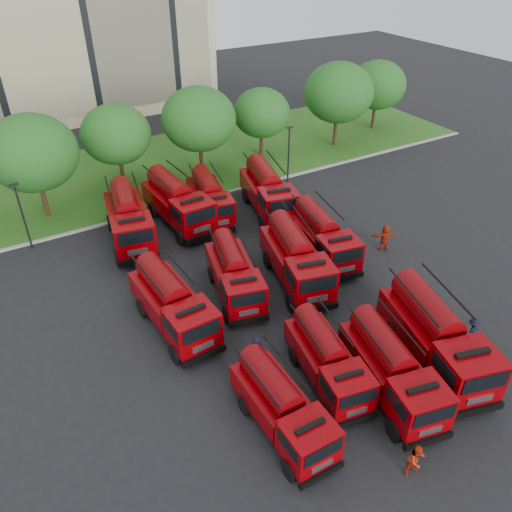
{
  "coord_description": "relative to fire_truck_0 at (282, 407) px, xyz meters",
  "views": [
    {
      "loc": [
        -11.33,
        -16.92,
        19.61
      ],
      "look_at": [
        2.05,
        5.89,
        1.8
      ],
      "focal_mm": 35.0,
      "sensor_mm": 36.0,
      "label": 1
    }
  ],
  "objects": [
    {
      "name": "ground",
      "position": [
        2.85,
        4.74,
        -1.46
      ],
      "size": [
        140.0,
        140.0,
        0.0
      ],
      "primitive_type": "plane",
      "color": "black",
      "rests_on": "ground"
    },
    {
      "name": "lawn",
      "position": [
        2.85,
        30.74,
        -1.4
      ],
      "size": [
        70.0,
        16.0,
        0.12
      ],
      "primitive_type": "cube",
      "color": "#284B14",
      "rests_on": "ground"
    },
    {
      "name": "curb",
      "position": [
        2.85,
        22.64,
        -1.39
      ],
      "size": [
        70.0,
        0.3,
        0.14
      ],
      "primitive_type": "cube",
      "color": "gray",
      "rests_on": "ground"
    },
    {
      "name": "tree_2",
      "position": [
        -5.15,
        26.24,
        3.9
      ],
      "size": [
        6.72,
        6.72,
        8.22
      ],
      "color": "#382314",
      "rests_on": "ground"
    },
    {
      "name": "tree_3",
      "position": [
        1.85,
        28.74,
        3.23
      ],
      "size": [
        5.88,
        5.88,
        7.19
      ],
      "color": "#382314",
      "rests_on": "ground"
    },
    {
      "name": "tree_4",
      "position": [
        8.85,
        27.24,
        3.76
      ],
      "size": [
        6.55,
        6.55,
        8.01
      ],
      "color": "#382314",
      "rests_on": "ground"
    },
    {
      "name": "tree_5",
      "position": [
        15.85,
        28.24,
        2.89
      ],
      "size": [
        5.46,
        5.46,
        6.68
      ],
      "color": "#382314",
      "rests_on": "ground"
    },
    {
      "name": "tree_6",
      "position": [
        23.85,
        26.74,
        4.03
      ],
      "size": [
        6.89,
        6.89,
        8.42
      ],
      "color": "#382314",
      "rests_on": "ground"
    },
    {
      "name": "tree_7",
      "position": [
        30.85,
        28.74,
        3.36
      ],
      "size": [
        6.05,
        6.05,
        7.39
      ],
      "color": "#382314",
      "rests_on": "ground"
    },
    {
      "name": "lamp_post_0",
      "position": [
        -7.15,
        21.94,
        1.44
      ],
      "size": [
        0.6,
        0.25,
        5.11
      ],
      "color": "black",
      "rests_on": "ground"
    },
    {
      "name": "lamp_post_1",
      "position": [
        14.85,
        21.94,
        1.44
      ],
      "size": [
        0.6,
        0.25,
        5.11
      ],
      "color": "black",
      "rests_on": "ground"
    },
    {
      "name": "fire_truck_0",
      "position": [
        0.0,
        0.0,
        0.0
      ],
      "size": [
        2.4,
        6.39,
        2.9
      ],
      "rotation": [
        0.0,
        0.0,
        -0.01
      ],
      "color": "black",
      "rests_on": "ground"
    },
    {
      "name": "fire_truck_1",
      "position": [
        3.53,
        1.32,
        -0.01
      ],
      "size": [
        3.31,
        6.61,
        2.87
      ],
      "rotation": [
        0.0,
        0.0,
        -0.19
      ],
      "color": "black",
      "rests_on": "ground"
    },
    {
      "name": "fire_truck_2",
      "position": [
        5.74,
        -0.87,
        0.14
      ],
      "size": [
        3.84,
        7.32,
        3.17
      ],
      "rotation": [
        0.0,
        0.0,
        -0.22
      ],
      "color": "black",
      "rests_on": "ground"
    },
    {
      "name": "fire_truck_3",
      "position": [
        9.16,
        -0.46,
        0.36
      ],
      "size": [
        4.74,
        8.37,
        3.61
      ],
      "rotation": [
        0.0,
        0.0,
        -0.27
      ],
      "color": "black",
      "rests_on": "ground"
    },
    {
      "name": "fire_truck_4",
      "position": [
        -1.5,
        9.03,
        0.23
      ],
      "size": [
        2.99,
        7.47,
        3.35
      ],
      "rotation": [
        0.0,
        0.0,
        0.05
      ],
      "color": "black",
      "rests_on": "ground"
    },
    {
      "name": "fire_truck_5",
      "position": [
        2.93,
        9.93,
        0.11
      ],
      "size": [
        3.94,
        7.19,
        3.11
      ],
      "rotation": [
        0.0,
        0.0,
        -0.25
      ],
      "color": "black",
      "rests_on": "ground"
    },
    {
      "name": "fire_truck_6",
      "position": [
        6.98,
        9.2,
        0.29
      ],
      "size": [
        4.41,
        8.05,
        3.48
      ],
      "rotation": [
        0.0,
        0.0,
        -0.25
      ],
      "color": "black",
      "rests_on": "ground"
    },
    {
      "name": "fire_truck_7",
      "position": [
        10.18,
        10.62,
        0.19
      ],
      "size": [
        3.74,
        7.51,
        3.27
      ],
      "rotation": [
        0.0,
        0.0,
        -0.19
      ],
      "color": "black",
      "rests_on": "ground"
    },
    {
      "name": "fire_truck_8",
      "position": [
        -0.57,
        19.42,
        0.36
      ],
      "size": [
        4.14,
        8.3,
        3.61
      ],
      "rotation": [
        0.0,
        0.0,
        -0.19
      ],
      "color": "black",
      "rests_on": "ground"
    },
    {
      "name": "fire_truck_9",
      "position": [
        3.44,
        19.99,
        0.36
      ],
      "size": [
        3.25,
        8.06,
        3.61
      ],
      "rotation": [
        0.0,
        0.0,
        0.05
      ],
      "color": "black",
      "rests_on": "ground"
    },
    {
      "name": "fire_truck_10",
      "position": [
        6.05,
        19.77,
        0.13
      ],
      "size": [
        3.75,
        7.26,
        3.15
      ],
      "rotation": [
        0.0,
        0.0,
        -0.21
      ],
      "color": "black",
      "rests_on": "ground"
    },
    {
      "name": "fire_truck_11",
      "position": [
        10.39,
        18.1,
        0.35
      ],
      "size": [
        4.54,
        8.31,
        3.59
      ],
      "rotation": [
        0.0,
        0.0,
        -0.25
      ],
      "color": "black",
      "rests_on": "ground"
    },
    {
      "name": "firefighter_0",
      "position": [
        10.84,
        -1.28,
        -1.46
      ],
      "size": [
        0.75,
        0.61,
        1.81
      ],
      "primitive_type": "imported",
      "rotation": [
        0.0,
        0.0,
        0.21
      ],
      "color": "#A3230C",
      "rests_on": "ground"
    },
    {
      "name": "firefighter_1",
      "position": [
        3.66,
        -4.78,
        -1.46
      ],
      "size": [
        0.86,
        0.5,
        1.71
      ],
      "primitive_type": "imported",
      "rotation": [
        0.0,
        0.0,
        -0.06
      ],
      "color": "#A3230C",
      "rests_on": "ground"
    },
    {
      "name": "firefighter_2",
      "position": [
        10.84,
        -2.02,
        -1.46
      ],
      "size": [
        0.78,
        1.05,
        1.6
      ],
      "primitive_type": "imported",
      "rotation": [
        0.0,
        0.0,
        1.28
      ],
      "color": "black",
      "rests_on": "ground"
    },
    {
      "name": "firefighter_3",
      "position": [
        12.2,
        -0.51,
        -1.46
      ],
      "size": [
        1.06,
        0.59,
        1.61
      ],
      "primitive_type": "imported",
      "rotation": [
        0.0,
        0.0,
        3.19
      ],
      "color": "black",
      "rests_on": "ground"
    },
    {
      "name": "firefighter_4",
      "position": [
        1.08,
        4.08,
        -1.46
      ],
      "size": [
        1.07,
        1.05,
        1.86
      ],
      "primitive_type": "imported",
      "rotation": [
        0.0,
        0.0,
        2.39
      ],
      "color": "black",
      "rests_on": "ground"
    },
    {
      "name": "firefighter_5",
      "position": [
        14.57,
        9.08,
        -1.46
      ],
      "size": [
        1.99,
        1.45,
        1.97
      ],
      "primitive_type": "imported",
      "rotation": [
        0.0,
        0.0,
        2.74
      ],
      "color": "#A3230C",
      "rests_on": "ground"
    }
  ]
}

